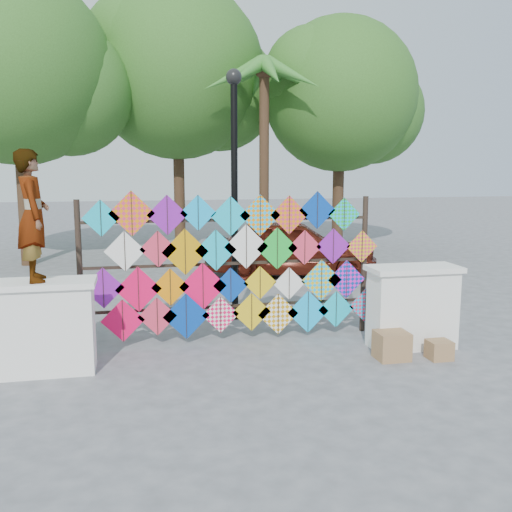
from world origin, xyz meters
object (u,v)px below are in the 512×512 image
sedan (291,247)px  lamppost (234,172)px  kite_rack (233,267)px  vendor_woman (33,216)px

sedan → lamppost: size_ratio=0.97×
kite_rack → lamppost: bearing=79.1°
vendor_woman → sedan: 8.11m
lamppost → kite_rack: bearing=-100.9°
sedan → lamppost: 4.83m
kite_rack → vendor_woman: size_ratio=2.83×
sedan → vendor_woman: bearing=153.3°
sedan → lamppost: bearing=164.9°
kite_rack → sedan: bearing=65.2°
vendor_woman → sedan: size_ratio=0.40×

